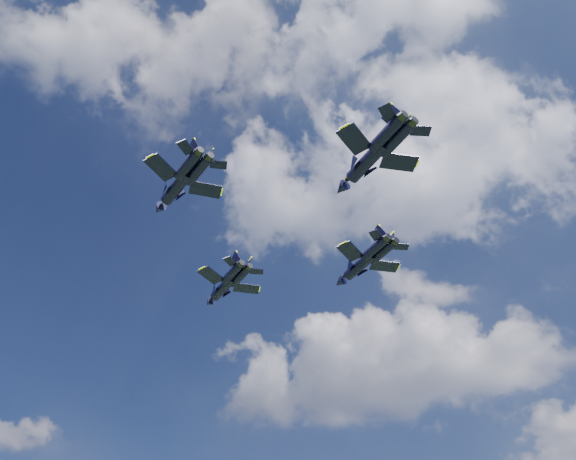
{
  "coord_description": "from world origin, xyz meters",
  "views": [
    {
      "loc": [
        21.61,
        -64.66,
        3.12
      ],
      "look_at": [
        -1.03,
        -4.0,
        61.72
      ],
      "focal_mm": 35.0,
      "sensor_mm": 36.0,
      "label": 1
    }
  ],
  "objects_px": {
    "jet_left": "(175,189)",
    "jet_slot": "(365,164)",
    "jet_right": "(358,267)",
    "jet_lead": "(222,289)"
  },
  "relations": [
    {
      "from": "jet_left",
      "to": "jet_slot",
      "type": "relative_size",
      "value": 1.01
    },
    {
      "from": "jet_right",
      "to": "jet_slot",
      "type": "xyz_separation_m",
      "value": [
        7.21,
        -23.94,
        -2.25
      ]
    },
    {
      "from": "jet_left",
      "to": "jet_right",
      "type": "xyz_separation_m",
      "value": [
        20.72,
        26.09,
        -1.01
      ]
    },
    {
      "from": "jet_lead",
      "to": "jet_slot",
      "type": "xyz_separation_m",
      "value": [
        31.43,
        -21.48,
        -2.15
      ]
    },
    {
      "from": "jet_left",
      "to": "jet_slot",
      "type": "bearing_deg",
      "value": -52.62
    },
    {
      "from": "jet_lead",
      "to": "jet_right",
      "type": "distance_m",
      "value": 24.35
    },
    {
      "from": "jet_left",
      "to": "jet_right",
      "type": "height_order",
      "value": "jet_left"
    },
    {
      "from": "jet_right",
      "to": "jet_left",
      "type": "bearing_deg",
      "value": 178.67
    },
    {
      "from": "jet_left",
      "to": "jet_slot",
      "type": "distance_m",
      "value": 28.2
    },
    {
      "from": "jet_lead",
      "to": "jet_slot",
      "type": "distance_m",
      "value": 38.13
    }
  ]
}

